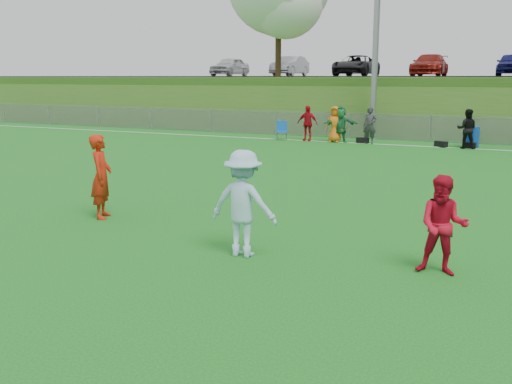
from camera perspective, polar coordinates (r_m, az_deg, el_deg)
The scene contains 14 objects.
ground at distance 9.49m, azimuth -0.72°, elevation -7.30°, with size 120.00×120.00×0.00m, color #146115.
sideline_far at distance 26.56m, azimuth 16.40°, elevation 4.41°, with size 60.00×0.10×0.01m, color white.
fence at distance 28.47m, azimuth 17.09°, elevation 6.11°, with size 58.00×0.06×1.30m.
light_pole at distance 29.93m, azimuth 12.05°, elevation 18.23°, with size 1.20×0.40×12.15m.
berm at distance 39.32m, azimuth 19.47°, elevation 8.55°, with size 120.00×18.00×3.00m, color #2C5A19.
parking_lot at distance 41.28m, azimuth 19.90°, elevation 10.79°, with size 120.00×12.00×0.10m, color black.
car_row at distance 40.42m, azimuth 18.16°, elevation 11.99°, with size 32.04×5.18×1.44m.
spectator_row at distance 27.03m, azimuth 10.58°, elevation 6.59°, with size 8.21×1.00×1.69m.
gear_bags at distance 26.52m, azimuth 18.53°, elevation 4.54°, with size 7.42×0.54×0.26m.
player_red_left at distance 12.85m, azimuth -15.22°, elevation 1.51°, with size 0.67×0.44×1.84m, color red.
player_red_center at distance 9.30m, azimuth 18.20°, elevation -3.20°, with size 0.77×0.60×1.58m, color red.
player_blue at distance 9.74m, azimuth -1.28°, elevation -1.16°, with size 1.19×0.68×1.84m, color #A9D1EB.
recycling_bin at distance 26.90m, azimuth 20.79°, elevation 5.17°, with size 0.60×0.60×0.91m, color #0D3A93.
camp_chair at distance 28.14m, azimuth 2.59°, elevation 5.78°, with size 0.67×0.68×0.92m.
Camera 1 is at (3.90, -8.10, 3.05)m, focal length 40.00 mm.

